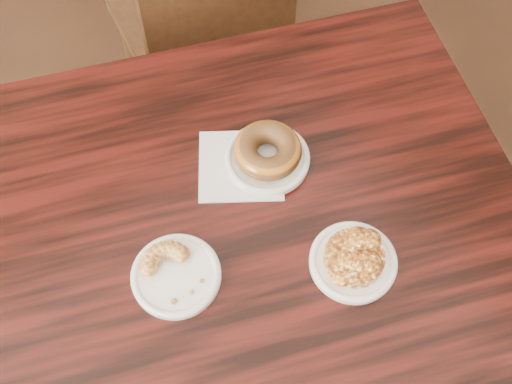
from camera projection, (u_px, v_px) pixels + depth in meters
room_walls at (229, 121)px, 0.39m from camera, size 5.02×5.02×2.80m
cafe_table at (266, 314)px, 1.39m from camera, size 1.17×1.17×0.75m
chair_far at (198, 26)px, 1.72m from camera, size 0.48×0.48×0.90m
napkin at (241, 165)px, 1.14m from camera, size 0.21×0.21×0.00m
plate_donut at (267, 159)px, 1.14m from camera, size 0.15×0.15×0.01m
plate_cruller at (176, 276)px, 1.03m from camera, size 0.15×0.15×0.01m
plate_fritter at (353, 262)px, 1.04m from camera, size 0.14×0.14×0.01m
glazed_donut at (268, 150)px, 1.11m from camera, size 0.12×0.12×0.04m
apple_fritter at (355, 256)px, 1.02m from camera, size 0.14×0.14×0.03m
cruller_fragment at (175, 271)px, 1.01m from camera, size 0.10×0.10×0.03m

